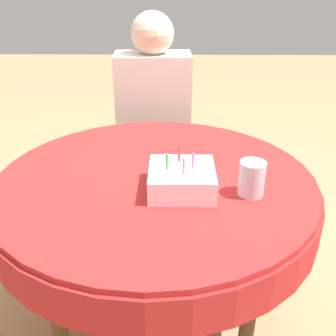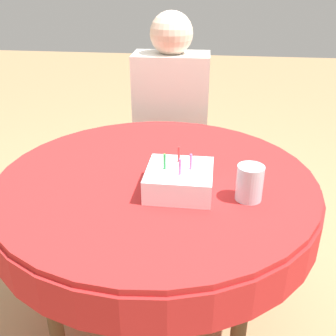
% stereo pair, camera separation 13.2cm
% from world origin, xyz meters
% --- Properties ---
extents(ground_plane, '(12.00, 12.00, 0.00)m').
position_xyz_m(ground_plane, '(0.00, 0.00, 0.00)').
color(ground_plane, '#A37F56').
extents(dining_table, '(1.13, 1.13, 0.71)m').
position_xyz_m(dining_table, '(0.00, 0.00, 0.62)').
color(dining_table, '#B22323').
rests_on(dining_table, ground_plane).
extents(chair, '(0.41, 0.41, 0.88)m').
position_xyz_m(chair, '(-0.05, 0.88, 0.48)').
color(chair, brown).
rests_on(chair, ground_plane).
extents(person, '(0.40, 0.32, 1.18)m').
position_xyz_m(person, '(-0.04, 0.79, 0.71)').
color(person, beige).
rests_on(person, ground_plane).
extents(birthday_cake, '(0.21, 0.21, 0.13)m').
position_xyz_m(birthday_cake, '(0.09, -0.09, 0.75)').
color(birthday_cake, white).
rests_on(birthday_cake, dining_table).
extents(drinking_glass, '(0.08, 0.08, 0.11)m').
position_xyz_m(drinking_glass, '(0.31, -0.12, 0.76)').
color(drinking_glass, silver).
rests_on(drinking_glass, dining_table).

